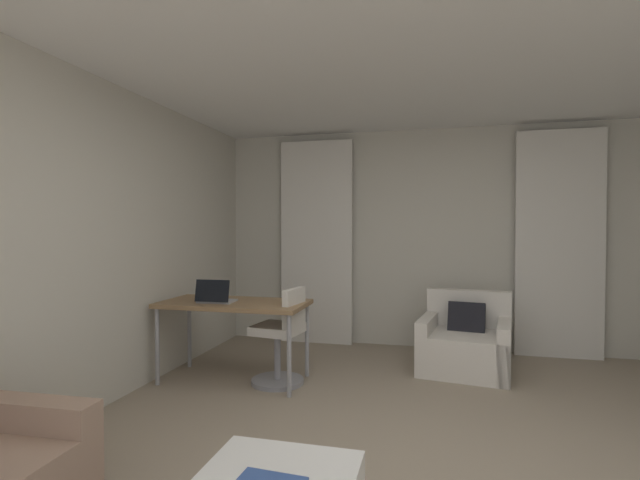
# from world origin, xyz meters

# --- Properties ---
(ground_plane) EXTENTS (12.00, 12.00, 0.00)m
(ground_plane) POSITION_xyz_m (0.00, 0.00, 0.00)
(ground_plane) COLOR gray
(wall_window) EXTENTS (5.12, 0.06, 2.60)m
(wall_window) POSITION_xyz_m (0.00, 3.03, 1.30)
(wall_window) COLOR beige
(wall_window) RESTS_ON ground
(wall_left) EXTENTS (0.06, 6.12, 2.60)m
(wall_left) POSITION_xyz_m (-2.53, 0.00, 1.30)
(wall_left) COLOR beige
(wall_left) RESTS_ON ground
(ceiling) EXTENTS (5.12, 6.12, 0.06)m
(ceiling) POSITION_xyz_m (0.00, 0.00, 2.63)
(ceiling) COLOR white
(ceiling) RESTS_ON wall_left
(curtain_left_panel) EXTENTS (0.90, 0.06, 2.50)m
(curtain_left_panel) POSITION_xyz_m (-1.38, 2.90, 1.25)
(curtain_left_panel) COLOR silver
(curtain_left_panel) RESTS_ON ground
(curtain_right_panel) EXTENTS (0.90, 0.06, 2.50)m
(curtain_right_panel) POSITION_xyz_m (1.38, 2.90, 1.25)
(curtain_right_panel) COLOR silver
(curtain_right_panel) RESTS_ON ground
(armchair) EXTENTS (0.96, 0.93, 0.77)m
(armchair) POSITION_xyz_m (0.35, 2.16, 0.26)
(armchair) COLOR silver
(armchair) RESTS_ON ground
(desk) EXTENTS (1.35, 0.66, 0.74)m
(desk) POSITION_xyz_m (-1.76, 1.33, 0.68)
(desk) COLOR olive
(desk) RESTS_ON ground
(desk_chair) EXTENTS (0.48, 0.48, 0.88)m
(desk_chair) POSITION_xyz_m (-1.31, 1.34, 0.39)
(desk_chair) COLOR gray
(desk_chair) RESTS_ON ground
(laptop) EXTENTS (0.33, 0.26, 0.22)m
(laptop) POSITION_xyz_m (-1.90, 1.23, 0.78)
(laptop) COLOR #ADADB2
(laptop) RESTS_ON desk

